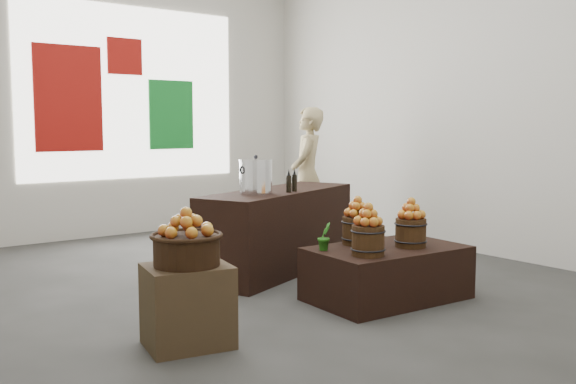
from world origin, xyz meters
TOP-DOWN VIEW (x-y plane):
  - ground at (0.00, 0.00)m, footprint 7.00×7.00m
  - back_wall at (0.00, 3.50)m, footprint 6.00×0.04m
  - back_opening at (0.30, 3.48)m, footprint 3.20×0.02m
  - deco_red_left at (-0.60, 3.47)m, footprint 0.90×0.04m
  - deco_green_right at (0.90, 3.47)m, footprint 0.70×0.04m
  - deco_red_upper at (0.20, 3.47)m, footprint 0.50×0.04m
  - crate at (-1.39, -1.19)m, footprint 0.66×0.57m
  - wicker_basket at (-1.39, -1.19)m, footprint 0.46×0.46m
  - apples_in_basket at (-1.39, -1.19)m, footprint 0.36×0.36m
  - display_table at (0.61, -1.19)m, footprint 1.41×0.93m
  - apple_bucket_front_left at (0.21, -1.35)m, footprint 0.27×0.27m
  - apples_in_bucket_front_left at (0.21, -1.35)m, footprint 0.20×0.20m
  - apple_bucket_front_right at (0.78, -1.30)m, footprint 0.27×0.27m
  - apples_in_bucket_front_right at (0.78, -1.30)m, footprint 0.20×0.20m
  - apple_bucket_rear at (0.49, -0.93)m, footprint 0.27×0.27m
  - apples_in_bucket_rear at (0.49, -0.93)m, footprint 0.20×0.20m
  - herb_garnish_right at (1.06, -1.02)m, footprint 0.25×0.23m
  - herb_garnish_left at (0.08, -0.95)m, footprint 0.17×0.15m
  - counter at (0.52, 0.31)m, footprint 2.21×1.41m
  - stock_pot_left at (0.12, 0.15)m, footprint 0.33×0.33m
  - oil_cruets at (0.60, 0.12)m, footprint 0.16×0.11m
  - shopper at (1.82, 1.42)m, footprint 0.77×0.75m

SIDE VIEW (x-z plane):
  - ground at x=0.00m, z-range 0.00..0.00m
  - display_table at x=0.61m, z-range 0.00..0.47m
  - crate at x=-1.39m, z-range 0.00..0.58m
  - counter at x=0.52m, z-range 0.00..0.86m
  - herb_garnish_right at x=1.06m, z-range 0.47..0.71m
  - herb_garnish_left at x=0.08m, z-range 0.47..0.71m
  - apple_bucket_front_left at x=0.21m, z-range 0.47..0.72m
  - apple_bucket_front_right at x=0.78m, z-range 0.47..0.72m
  - apple_bucket_rear at x=0.49m, z-range 0.47..0.72m
  - wicker_basket at x=-1.39m, z-range 0.58..0.78m
  - apples_in_bucket_front_left at x=0.21m, z-range 0.72..0.91m
  - apples_in_bucket_front_right at x=0.78m, z-range 0.72..0.91m
  - apples_in_bucket_rear at x=0.49m, z-range 0.72..0.91m
  - apples_in_basket at x=-1.39m, z-range 0.78..0.98m
  - shopper at x=1.82m, z-range 0.00..1.78m
  - oil_cruets at x=0.60m, z-range 0.86..1.10m
  - stock_pot_left at x=0.12m, z-range 0.86..1.19m
  - deco_green_right at x=0.90m, z-range 1.20..2.20m
  - deco_red_left at x=-0.60m, z-range 1.20..2.60m
  - back_wall at x=0.00m, z-range 0.00..4.00m
  - back_opening at x=0.30m, z-range 0.80..3.20m
  - deco_red_upper at x=0.20m, z-range 2.25..2.75m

